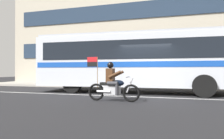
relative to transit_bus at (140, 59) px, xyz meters
The scene contains 7 objects.
ground_plane 2.28m from the transit_bus, 69.18° to the right, with size 60.00×60.00×0.00m, color black.
sidewalk_curb 4.33m from the transit_bus, 83.37° to the left, with size 28.00×3.80×0.15m, color #A39E93.
lane_center_stripe 2.64m from the transit_bus, 75.80° to the right, with size 26.60×0.14×0.01m, color silver.
office_building_facade 6.74m from the transit_bus, 85.81° to the left, with size 28.00×0.89×9.00m.
transit_bus is the anchor object (origin of this frame).
motorcycle_with_rider 3.68m from the transit_bus, 99.19° to the right, with size 2.20×0.64×1.78m.
fire_hydrant 5.19m from the transit_bus, 32.00° to the left, with size 0.22×0.30×0.75m.
Camera 1 is at (1.27, -10.03, 1.21)m, focal length 32.79 mm.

